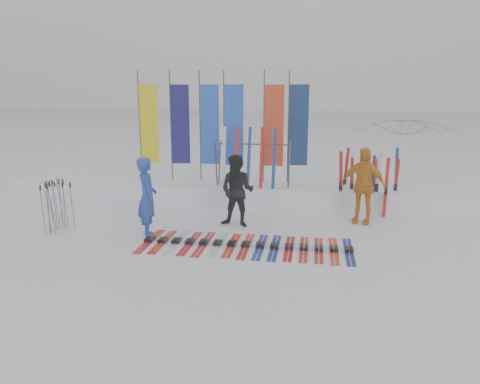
% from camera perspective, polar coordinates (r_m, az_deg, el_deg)
% --- Properties ---
extents(ground, '(120.00, 120.00, 0.00)m').
position_cam_1_polar(ground, '(9.41, -2.77, -8.03)').
color(ground, white).
rests_on(ground, ground).
extents(snow_bank, '(14.00, 1.60, 0.60)m').
position_cam_1_polar(snow_bank, '(13.67, 1.16, -0.12)').
color(snow_bank, white).
rests_on(snow_bank, ground).
extents(person_blue, '(0.70, 0.79, 1.82)m').
position_cam_1_polar(person_blue, '(10.67, -11.25, -0.65)').
color(person_blue, '#1C3AA4').
rests_on(person_blue, ground).
extents(person_black, '(0.95, 0.80, 1.75)m').
position_cam_1_polar(person_black, '(11.27, -0.34, 0.12)').
color(person_black, black).
rests_on(person_black, ground).
extents(person_yellow, '(1.20, 0.81, 1.90)m').
position_cam_1_polar(person_yellow, '(11.94, 14.75, 0.77)').
color(person_yellow, orange).
rests_on(person_yellow, ground).
extents(tent_canopy, '(3.00, 3.05, 2.56)m').
position_cam_1_polar(tent_canopy, '(14.28, 19.15, 3.74)').
color(tent_canopy, white).
rests_on(tent_canopy, ground).
extents(ski_row, '(4.47, 1.68, 0.07)m').
position_cam_1_polar(ski_row, '(10.03, 0.75, -6.46)').
color(ski_row, red).
rests_on(ski_row, ground).
extents(pole_cluster, '(0.52, 0.83, 1.23)m').
position_cam_1_polar(pole_cluster, '(11.83, -21.56, -1.56)').
color(pole_cluster, '#595B60').
rests_on(pole_cluster, ground).
extents(feather_flags, '(4.99, 0.30, 3.20)m').
position_cam_1_polar(feather_flags, '(13.69, -2.16, 8.13)').
color(feather_flags, '#383A3F').
rests_on(feather_flags, ground).
extents(ski_rack, '(2.04, 0.80, 1.23)m').
position_cam_1_polar(ski_rack, '(13.06, 1.59, 4.12)').
color(ski_rack, '#383A3F').
rests_on(ski_rack, ground).
extents(upright_skis, '(1.64, 1.15, 1.69)m').
position_cam_1_polar(upright_skis, '(13.15, 15.29, 1.15)').
color(upright_skis, navy).
rests_on(upright_skis, ground).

